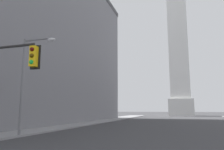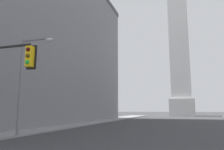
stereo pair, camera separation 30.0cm
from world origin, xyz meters
name	(u,v)px [view 1 (the left image)]	position (x,y,z in m)	size (l,w,h in m)	color
sidewalk_left	(81,123)	(-13.72, 25.83, 0.07)	(5.00, 86.10, 0.15)	gray
building_left	(8,42)	(-26.70, 24.86, 13.01)	(25.18, 44.58, 26.00)	slate
obelisk	(177,26)	(0.00, 71.75, 30.38)	(7.69, 7.69, 63.40)	silver
street_lamp	(28,74)	(-11.05, 10.69, 4.63)	(2.81, 0.36, 7.47)	slate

